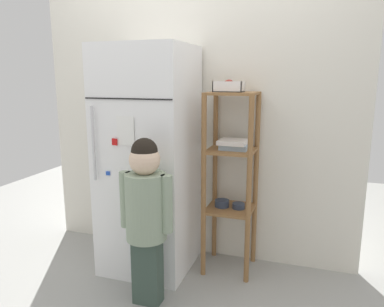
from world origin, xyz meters
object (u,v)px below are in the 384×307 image
object	(u,v)px
pantry_shelf_unit	(231,167)
child_standing	(146,206)
fruit_bin	(230,87)
refrigerator	(149,161)

from	to	relation	value
pantry_shelf_unit	child_standing	bearing A→B (deg)	-124.14
fruit_bin	pantry_shelf_unit	bearing A→B (deg)	-27.00
pantry_shelf_unit	fruit_bin	xyz separation A→B (m)	(-0.03, 0.01, 0.57)
refrigerator	fruit_bin	distance (m)	0.79
child_standing	pantry_shelf_unit	size ratio (longest dim) A/B	0.81
child_standing	fruit_bin	bearing A→B (deg)	58.29
refrigerator	child_standing	distance (m)	0.53
refrigerator	child_standing	bearing A→B (deg)	-67.83
child_standing	pantry_shelf_unit	bearing A→B (deg)	55.86
child_standing	fruit_bin	size ratio (longest dim) A/B	5.31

